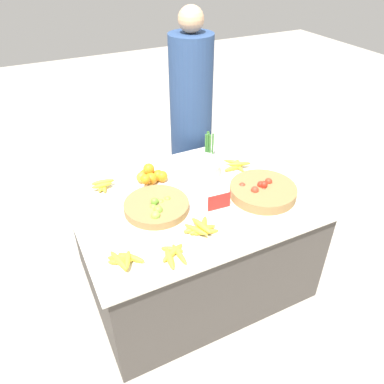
{
  "coord_description": "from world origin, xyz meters",
  "views": [
    {
      "loc": [
        -0.83,
        -1.67,
        2.08
      ],
      "look_at": [
        0.0,
        0.0,
        0.76
      ],
      "focal_mm": 35.0,
      "sensor_mm": 36.0,
      "label": 1
    }
  ],
  "objects_px": {
    "price_sign": "(219,202)",
    "vendor_person": "(191,127)",
    "lime_bowl": "(156,206)",
    "metal_bowl": "(199,168)",
    "tomato_basket": "(263,191)"
  },
  "relations": [
    {
      "from": "lime_bowl",
      "to": "metal_bowl",
      "type": "distance_m",
      "value": 0.48
    },
    {
      "from": "tomato_basket",
      "to": "price_sign",
      "type": "distance_m",
      "value": 0.31
    },
    {
      "from": "lime_bowl",
      "to": "metal_bowl",
      "type": "bearing_deg",
      "value": 30.75
    },
    {
      "from": "lime_bowl",
      "to": "price_sign",
      "type": "relative_size",
      "value": 2.67
    },
    {
      "from": "metal_bowl",
      "to": "vendor_person",
      "type": "xyz_separation_m",
      "value": [
        0.22,
        0.57,
        0.02
      ]
    },
    {
      "from": "lime_bowl",
      "to": "tomato_basket",
      "type": "bearing_deg",
      "value": -13.5
    },
    {
      "from": "tomato_basket",
      "to": "metal_bowl",
      "type": "xyz_separation_m",
      "value": [
        -0.24,
        0.4,
        0.01
      ]
    },
    {
      "from": "tomato_basket",
      "to": "vendor_person",
      "type": "relative_size",
      "value": 0.25
    },
    {
      "from": "price_sign",
      "to": "lime_bowl",
      "type": "bearing_deg",
      "value": 159.99
    },
    {
      "from": "tomato_basket",
      "to": "vendor_person",
      "type": "bearing_deg",
      "value": 91.1
    },
    {
      "from": "price_sign",
      "to": "vendor_person",
      "type": "height_order",
      "value": "vendor_person"
    },
    {
      "from": "price_sign",
      "to": "metal_bowl",
      "type": "bearing_deg",
      "value": 83.93
    },
    {
      "from": "metal_bowl",
      "to": "tomato_basket",
      "type": "bearing_deg",
      "value": -59.34
    },
    {
      "from": "price_sign",
      "to": "vendor_person",
      "type": "relative_size",
      "value": 0.09
    },
    {
      "from": "lime_bowl",
      "to": "price_sign",
      "type": "xyz_separation_m",
      "value": [
        0.34,
        -0.15,
        0.02
      ]
    }
  ]
}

